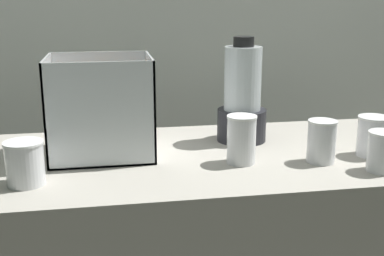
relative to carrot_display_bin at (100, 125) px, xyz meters
The scene contains 8 objects.
back_wall_unit 0.81m from the carrot_display_bin, 69.92° to the left, with size 2.60×0.24×2.50m.
carrot_display_bin is the anchor object (origin of this frame).
blender_pitcher 0.44m from the carrot_display_bin, ahead, with size 0.15×0.15×0.32m.
juice_cup_pomegranate_far_left 0.28m from the carrot_display_bin, 130.20° to the right, with size 0.10×0.10×0.11m.
juice_cup_beet_left 0.40m from the carrot_display_bin, 21.35° to the right, with size 0.08×0.08×0.13m.
juice_cup_beet_middle 0.62m from the carrot_display_bin, 16.69° to the right, with size 0.08×0.08×0.12m.
juice_cup_pomegranate_right 0.77m from the carrot_display_bin, 20.82° to the right, with size 0.08×0.08×0.11m.
juice_cup_beet_far_right 0.78m from the carrot_display_bin, 10.97° to the right, with size 0.09×0.09×0.11m.
Camera 1 is at (-0.23, -1.33, 1.34)m, focal length 46.13 mm.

